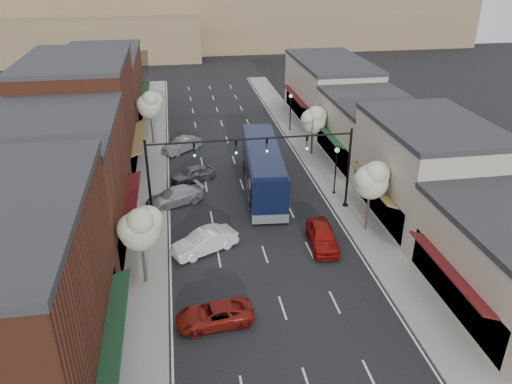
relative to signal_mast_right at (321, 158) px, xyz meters
name	(u,v)px	position (x,y,z in m)	size (l,w,h in m)	color
ground	(270,270)	(-5.62, -8.00, -4.62)	(160.00, 160.00, 0.00)	black
sidewalk_left	(151,170)	(-14.02, 10.50, -4.55)	(2.80, 73.00, 0.15)	gray
sidewalk_right	(316,159)	(2.78, 10.50, -4.55)	(2.80, 73.00, 0.15)	gray
curb_left	(165,169)	(-12.62, 10.50, -4.55)	(0.25, 73.00, 0.17)	gray
curb_right	(303,160)	(1.38, 10.50, -4.55)	(0.25, 73.00, 0.17)	gray
bldg_left_midnear	(57,186)	(-19.85, -2.00, 0.03)	(10.14, 14.10, 9.40)	brown
bldg_left_midfar	(83,116)	(-19.86, 12.00, 0.78)	(10.14, 14.10, 10.90)	brown
bldg_left_far	(103,87)	(-19.84, 28.00, -0.46)	(10.14, 18.10, 8.40)	brown
bldg_right_midnear	(426,170)	(8.10, -2.00, -0.72)	(9.14, 12.10, 7.90)	#B9AC9F
bldg_right_midfar	(370,130)	(8.08, 10.00, -1.46)	(9.14, 12.10, 6.40)	#B3A68E
bldg_right_far	(329,90)	(8.09, 24.00, -0.96)	(9.14, 16.10, 7.40)	#B9AC9F
hill_far	(194,16)	(-5.62, 82.00, 1.38)	(120.00, 30.00, 12.00)	#7A6647
hill_near	(70,37)	(-30.62, 70.00, -0.62)	(50.00, 20.00, 8.00)	#7A6647
signal_mast_right	(321,158)	(0.00, 0.00, 0.00)	(8.22, 0.46, 7.00)	black
signal_mast_left	(179,168)	(-11.24, 0.00, 0.00)	(8.22, 0.46, 7.00)	black
tree_right_near	(372,179)	(2.73, -4.05, -0.17)	(2.85, 2.65, 5.95)	#47382B
tree_right_far	(314,119)	(2.73, 11.95, -0.63)	(2.85, 2.65, 5.43)	#47382B
tree_left_near	(140,227)	(-13.87, -8.05, -0.40)	(2.85, 2.65, 5.69)	#47382B
tree_left_far	(150,104)	(-13.87, 17.95, -0.02)	(2.85, 2.65, 6.13)	#47382B
lamp_post_near	(336,163)	(2.18, 2.50, -1.62)	(0.44, 0.44, 4.44)	black
lamp_post_far	(290,106)	(2.18, 20.00, -1.62)	(0.44, 0.44, 4.44)	black
coach_bus	(263,168)	(-3.88, 4.56, -2.50)	(4.05, 13.60, 4.09)	black
red_hatchback	(322,236)	(-1.26, -5.52, -3.81)	(1.93, 4.79, 1.63)	maroon
parked_car_a	(215,315)	(-9.82, -12.70, -3.99)	(2.09, 4.53, 1.26)	maroon
parked_car_b	(205,242)	(-9.82, -4.85, -3.83)	(1.69, 4.83, 1.59)	silver
parked_car_c	(174,196)	(-11.82, 2.96, -3.89)	(2.04, 5.03, 1.46)	#A3A4A9
parked_car_d	(192,174)	(-10.06, 7.46, -3.90)	(1.70, 4.22, 1.44)	#515458
parked_car_e	(182,145)	(-10.79, 15.20, -3.87)	(1.59, 4.55, 1.50)	gray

